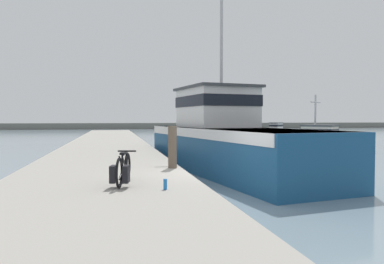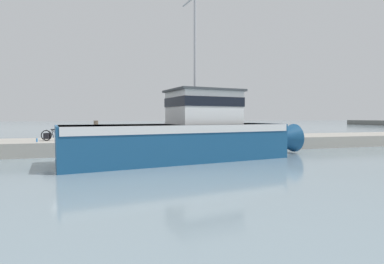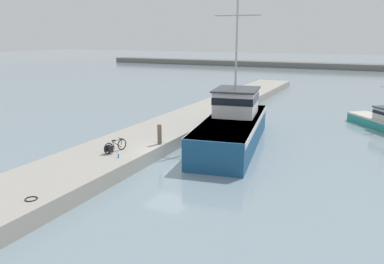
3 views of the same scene
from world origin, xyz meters
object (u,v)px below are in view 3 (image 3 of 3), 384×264
object	(u,v)px
mooring_post	(160,134)
water_bottle_by_bike	(118,156)
bicycle_touring	(113,147)
fishing_boat_main	(234,124)

from	to	relation	value
mooring_post	water_bottle_by_bike	bearing A→B (deg)	-101.45
water_bottle_by_bike	bicycle_touring	bearing A→B (deg)	141.06
water_bottle_by_bike	mooring_post	bearing A→B (deg)	78.55
bicycle_touring	mooring_post	size ratio (longest dim) A/B	1.32
mooring_post	fishing_boat_main	bearing A→B (deg)	57.89
fishing_boat_main	mooring_post	xyz separation A→B (m)	(-3.16, -5.03, 0.04)
fishing_boat_main	mooring_post	world-z (taller)	fishing_boat_main
bicycle_touring	water_bottle_by_bike	world-z (taller)	bicycle_touring
fishing_boat_main	water_bottle_by_bike	xyz separation A→B (m)	(-3.85, -8.43, -0.48)
water_bottle_by_bike	fishing_boat_main	bearing A→B (deg)	65.49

